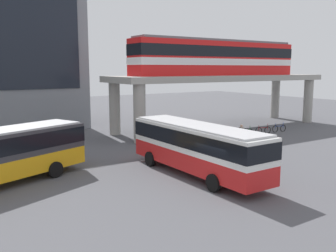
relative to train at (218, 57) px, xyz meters
name	(u,v)px	position (x,y,z in m)	size (l,w,h in m)	color
ground_plane	(136,154)	(-13.65, -6.41, -7.86)	(120.00, 120.00, 0.00)	#515156
elevated_platform	(222,83)	(0.67, 0.00, -2.84)	(26.19, 6.78, 5.90)	#9E9B93
train	(218,57)	(0.00, 0.00, 0.00)	(20.74, 2.96, 3.84)	red
bus_main	(197,144)	(-13.25, -13.59, -5.87)	(2.89, 11.08, 3.22)	red
bicycle_blue	(279,128)	(4.01, -5.48, -7.50)	(1.78, 0.34, 1.04)	black
bicycle_silver	(210,136)	(-5.08, -5.09, -7.50)	(1.79, 0.17, 1.04)	black
bicycle_green	(246,133)	(-0.81, -5.40, -7.50)	(1.78, 0.27, 1.04)	black
bicycle_red	(263,130)	(1.75, -5.34, -7.50)	(1.74, 0.52, 1.04)	black
bicycle_black	(199,142)	(-7.54, -6.48, -7.50)	(1.79, 0.13, 1.04)	black
pedestrian_walking_across	(241,135)	(-4.04, -8.09, -7.03)	(0.40, 0.32, 1.77)	#33663F
pedestrian_at_kerb	(254,144)	(-5.84, -11.40, -7.10)	(0.48, 0.44, 1.64)	#33663F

